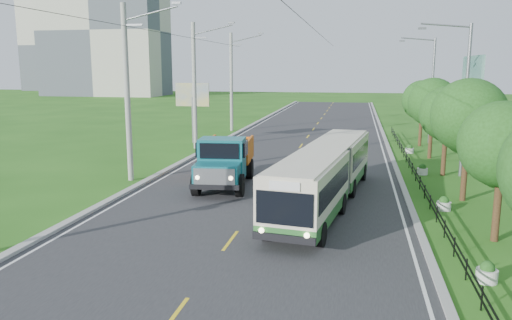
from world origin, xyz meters
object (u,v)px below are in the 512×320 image
(planter_near, at_px, (444,204))
(planter_mid, at_px, (422,170))
(pole_far, at_px, (232,82))
(planter_front, at_px, (487,273))
(tree_second, at_px, (503,149))
(dump_truck, at_px, (225,158))
(pole_mid, at_px, (195,85))
(billboard_left, at_px, (192,98))
(bus, at_px, (326,171))
(tree_back, at_px, (423,102))
(billboard_right, at_px, (472,84))
(pole_near, at_px, (128,92))
(streetlight_far, at_px, (430,86))
(planter_far, at_px, (410,150))
(tree_fifth, at_px, (433,105))
(tree_fourth, at_px, (447,117))
(streetlight_mid, at_px, (463,95))

(planter_near, distance_m, planter_mid, 8.00)
(planter_mid, bearing_deg, pole_far, 131.59)
(planter_mid, bearing_deg, planter_front, -90.00)
(pole_far, bearing_deg, tree_second, -59.58)
(dump_truck, bearing_deg, pole_mid, 109.35)
(planter_front, relative_size, billboard_left, 0.13)
(pole_far, xyz_separation_m, bus, (11.42, -27.11, -3.46))
(tree_back, xyz_separation_m, billboard_right, (2.44, -6.14, 1.69))
(pole_near, bearing_deg, pole_far, 90.00)
(planter_front, distance_m, dump_truck, 15.49)
(streetlight_far, relative_size, billboard_left, 1.74)
(planter_front, height_order, bus, bus)
(planter_far, bearing_deg, tree_fifth, -55.95)
(pole_far, relative_size, planter_front, 14.93)
(pole_near, bearing_deg, planter_mid, 16.52)
(pole_far, xyz_separation_m, streetlight_far, (18.90, -5.00, -0.19))
(tree_fourth, distance_m, streetlight_mid, 1.54)
(billboard_left, bearing_deg, tree_back, 6.31)
(streetlight_far, bearing_deg, pole_near, -134.86)
(streetlight_far, bearing_deg, bus, -108.69)
(pole_near, height_order, tree_second, pole_near)
(tree_fifth, xyz_separation_m, planter_mid, (-1.26, -6.14, -3.57))
(billboard_left, height_order, billboard_right, billboard_right)
(billboard_right, distance_m, dump_truck, 19.01)
(tree_second, bearing_deg, pole_near, 159.26)
(planter_far, bearing_deg, planter_near, -90.00)
(planter_mid, bearing_deg, dump_truck, -154.53)
(tree_fourth, relative_size, streetlight_far, 0.60)
(tree_fifth, xyz_separation_m, planter_near, (-1.26, -14.14, -3.57))
(tree_back, bearing_deg, billboard_left, -173.69)
(planter_far, distance_m, bus, 17.06)
(pole_far, bearing_deg, bus, -67.15)
(billboard_left, height_order, dump_truck, billboard_left)
(dump_truck, bearing_deg, planter_mid, 19.80)
(streetlight_mid, xyz_separation_m, planter_front, (-2.04, -16.00, -4.62))
(planter_front, bearing_deg, planter_mid, 90.00)
(tree_second, relative_size, planter_front, 7.91)
(planter_far, height_order, dump_truck, dump_truck)
(tree_back, bearing_deg, dump_truck, -125.37)
(streetlight_mid, relative_size, planter_far, 13.54)
(streetlight_far, xyz_separation_m, billboard_right, (1.66, -8.00, 0.44))
(dump_truck, bearing_deg, streetlight_far, 50.03)
(pole_far, bearing_deg, streetlight_far, -14.81)
(pole_far, height_order, planter_far, pole_far)
(tree_back, distance_m, billboard_left, 19.48)
(tree_back, relative_size, streetlight_mid, 0.61)
(pole_mid, xyz_separation_m, streetlight_mid, (18.90, -7.00, -0.19))
(planter_front, bearing_deg, pole_near, 146.88)
(pole_far, bearing_deg, planter_far, -33.12)
(tree_second, xyz_separation_m, tree_back, (0.00, 24.00, 0.13))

